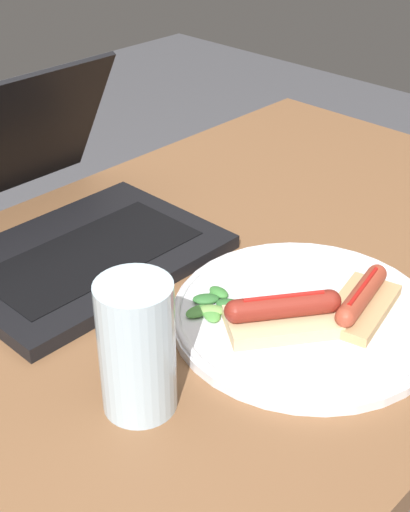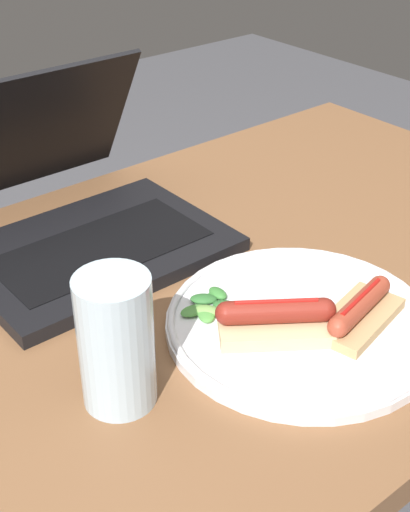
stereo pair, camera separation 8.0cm
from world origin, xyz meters
The scene contains 7 objects.
desk centered at (0.00, 0.00, 0.70)m, with size 1.45×0.68×0.77m.
laptop centered at (0.06, 0.19, 0.81)m, with size 0.32×0.34×0.21m.
plate centered at (0.16, -0.13, 0.78)m, with size 0.30×0.30×0.02m.
sausage_toast_left centered at (0.12, -0.13, 0.80)m, with size 0.13×0.12×0.04m.
sausage_toast_middle centered at (0.20, -0.18, 0.80)m, with size 0.13×0.08×0.04m.
salad_pile centered at (0.09, -0.05, 0.79)m, with size 0.07×0.06×0.01m.
drinking_glass centered at (-0.06, -0.10, 0.84)m, with size 0.07×0.07×0.14m.
Camera 2 is at (-0.32, -0.55, 1.26)m, focal length 50.00 mm.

